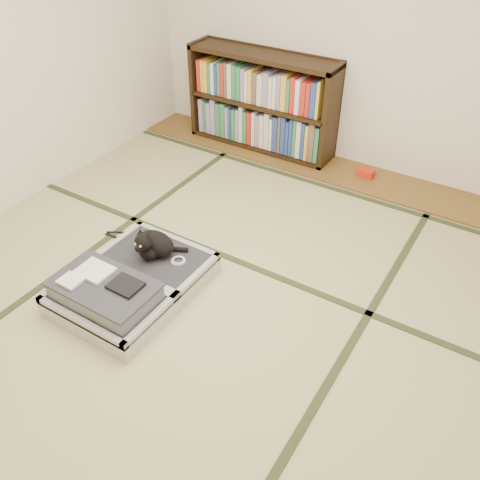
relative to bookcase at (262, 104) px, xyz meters
The scene contains 10 objects.
floor 2.26m from the bookcase, 69.40° to the right, with size 4.50×4.50×0.00m, color tan.
wood_strip 0.90m from the bookcase, ahead, with size 4.00×0.50×0.02m, color brown.
red_item 1.20m from the bookcase, ahead, with size 0.15×0.09×0.07m, color red.
room_shell 2.43m from the bookcase, 69.40° to the right, with size 4.50×4.50×4.50m.
tatami_borders 1.81m from the bookcase, 63.71° to the right, with size 4.00×4.50×0.01m.
bookcase is the anchor object (origin of this frame).
suitcase 2.41m from the bookcase, 81.28° to the right, with size 0.74×0.98×0.29m.
cat 2.10m from the bookcase, 80.56° to the right, with size 0.33×0.33×0.26m.
cable_coil 2.12m from the bookcase, 75.53° to the right, with size 0.10×0.10×0.02m.
hanger 1.95m from the bookcase, 92.14° to the right, with size 0.41×0.20×0.01m.
Camera 1 is at (1.52, -2.00, 2.37)m, focal length 38.00 mm.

